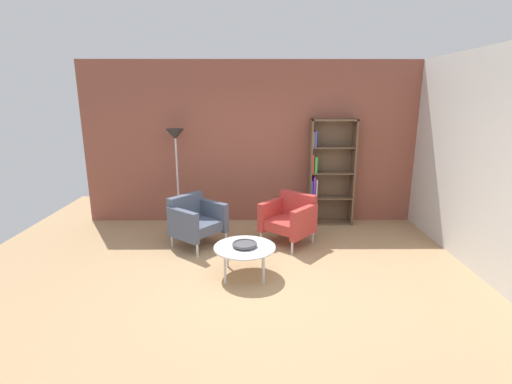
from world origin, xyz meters
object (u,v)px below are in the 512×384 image
Objects in this scene: armchair_spare_guest at (290,218)px; armchair_corner_red at (196,220)px; decorative_bowl at (245,244)px; floor_lamp_torchiere at (176,146)px; coffee_table_low at (245,249)px; bookshelf_tall at (328,175)px.

armchair_spare_guest is 1.00× the size of armchair_corner_red.
decorative_bowl is 2.54m from floor_lamp_torchiere.
coffee_table_low is 0.84× the size of armchair_corner_red.
floor_lamp_torchiere reaches higher than decorative_bowl.
armchair_spare_guest is 0.55× the size of floor_lamp_torchiere.
bookshelf_tall reaches higher than decorative_bowl.
floor_lamp_torchiere reaches higher than coffee_table_low.
bookshelf_tall is 2.61m from decorative_bowl.
decorative_bowl is at bearing -81.13° from armchair_spare_guest.
bookshelf_tall is 2.62m from coffee_table_low.
floor_lamp_torchiere is (-0.44, 0.94, 1.03)m from armchair_corner_red.
armchair_corner_red reaches higher than decorative_bowl.
decorative_bowl is (-1.46, -2.11, -0.47)m from bookshelf_tall.
coffee_table_low is 2.50× the size of decorative_bowl.
floor_lamp_torchiere reaches higher than armchair_spare_guest.
bookshelf_tall reaches higher than floor_lamp_torchiere.
armchair_corner_red is at bearing -136.28° from armchair_spare_guest.
armchair_corner_red is 1.46m from floor_lamp_torchiere.
decorative_bowl is at bearing -58.08° from floor_lamp_torchiere.
armchair_spare_guest is 2.34m from floor_lamp_torchiere.
bookshelf_tall is at bearing 55.39° from coffee_table_low.
decorative_bowl is at bearing -124.61° from bookshelf_tall.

